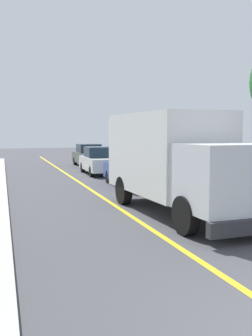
% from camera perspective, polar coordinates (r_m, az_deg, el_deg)
% --- Properties ---
extents(centre_line_yellow, '(0.16, 56.00, 0.01)m').
position_cam_1_polar(centre_line_yellow, '(14.52, -2.25, -5.03)').
color(centre_line_yellow, gold).
rests_on(centre_line_yellow, ground).
extents(box_truck, '(2.77, 7.29, 3.20)m').
position_cam_1_polar(box_truck, '(12.64, 7.23, 1.45)').
color(box_truck, silver).
rests_on(box_truck, ground).
extents(parked_car_near, '(1.94, 4.46, 1.67)m').
position_cam_1_polar(parked_car_near, '(18.79, 0.78, -0.24)').
color(parked_car_near, '#2D4793').
rests_on(parked_car_near, ground).
extents(parked_car_mid, '(1.86, 4.43, 1.67)m').
position_cam_1_polar(parked_car_mid, '(24.25, -3.85, 0.99)').
color(parked_car_mid, silver).
rests_on(parked_car_mid, ground).
extents(parked_car_far, '(1.88, 4.43, 1.67)m').
position_cam_1_polar(parked_car_far, '(29.88, -5.38, 1.79)').
color(parked_car_far, '#4C564C').
rests_on(parked_car_far, ground).
extents(parked_van_across, '(1.88, 4.43, 1.67)m').
position_cam_1_polar(parked_van_across, '(17.11, 14.17, -0.95)').
color(parked_van_across, silver).
rests_on(parked_van_across, ground).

